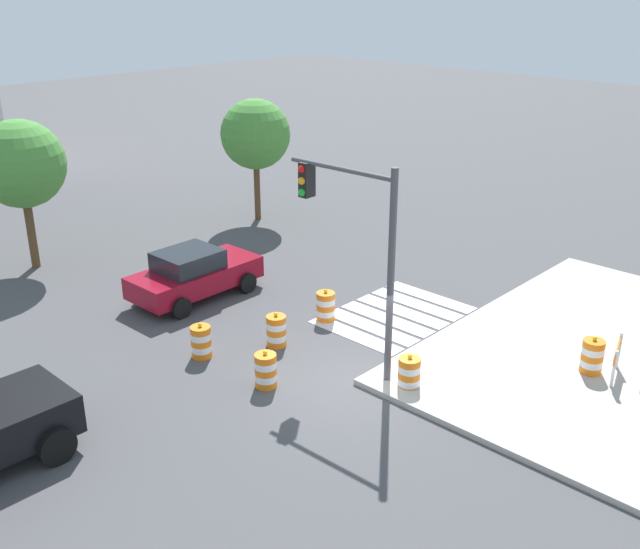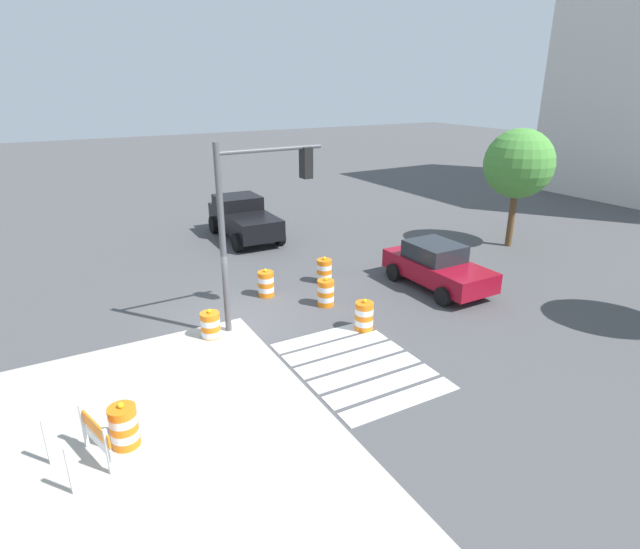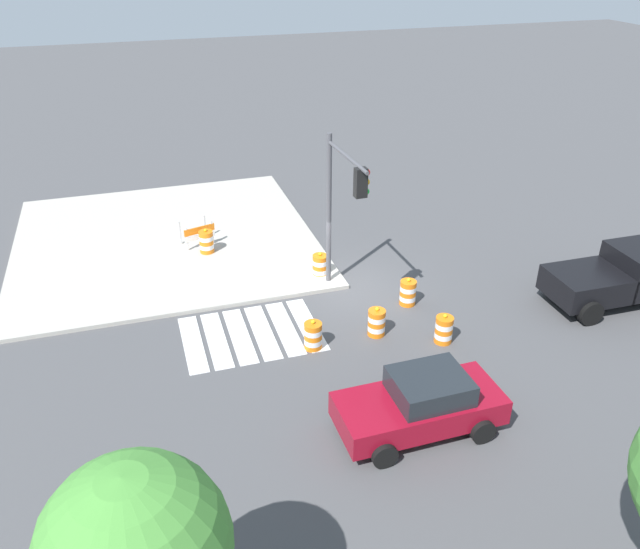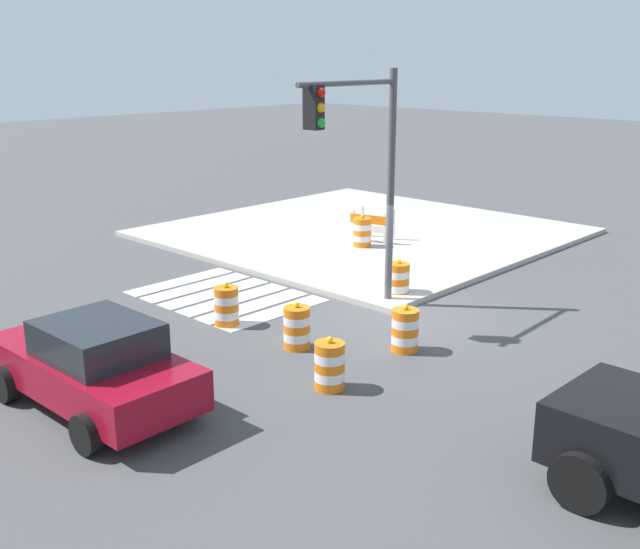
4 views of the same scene
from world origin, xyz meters
name	(u,v)px [view 3 (image 3 of 4)]	position (x,y,z in m)	size (l,w,h in m)	color
ground_plane	(349,289)	(0.00, 0.00, 0.00)	(120.00, 120.00, 0.00)	#474749
sidewalk_corner	(165,240)	(6.00, -6.00, 0.07)	(12.00, 12.00, 0.15)	#ADA89E
crosswalk_stripes	(251,334)	(4.00, 1.80, 0.01)	(4.35, 3.20, 0.02)	silver
sports_car	(421,403)	(0.69, 7.39, 0.81)	(4.32, 2.18, 1.63)	maroon
pickup_truck	(625,276)	(-8.83, 3.54, 0.97)	(5.18, 2.41, 1.92)	black
traffic_barrel_near_corner	(320,266)	(0.74, -1.18, 0.45)	(0.56, 0.56, 1.02)	orange
traffic_barrel_crosswalk_end	(313,336)	(2.31, 3.12, 0.45)	(0.56, 0.56, 1.02)	orange
traffic_barrel_median_near	(377,322)	(0.16, 3.01, 0.45)	(0.56, 0.56, 1.02)	orange
traffic_barrel_median_far	(408,293)	(-1.58, 1.58, 0.45)	(0.56, 0.56, 1.02)	orange
traffic_barrel_far_curb	(444,330)	(-1.71, 4.02, 0.45)	(0.56, 0.56, 1.02)	orange
traffic_barrel_on_sidewalk	(206,242)	(4.51, -4.21, 0.60)	(0.56, 0.56, 1.02)	orange
construction_barricade	(198,233)	(4.73, -4.90, 0.72)	(1.40, 1.09, 1.00)	silver
traffic_light_pole	(341,195)	(0.55, 0.54, 3.91)	(0.47, 3.29, 5.50)	#4C4C51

